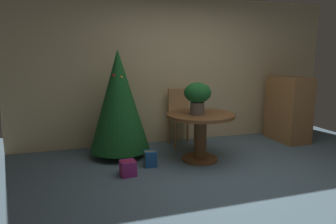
{
  "coord_description": "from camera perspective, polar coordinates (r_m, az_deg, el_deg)",
  "views": [
    {
      "loc": [
        -1.88,
        -3.05,
        1.56
      ],
      "look_at": [
        -0.78,
        0.44,
        0.88
      ],
      "focal_mm": 32.2,
      "sensor_mm": 36.0,
      "label": 1
    }
  ],
  "objects": [
    {
      "name": "ground_plane",
      "position": [
        3.91,
        13.33,
        -13.32
      ],
      "size": [
        6.6,
        6.6,
        0.0
      ],
      "primitive_type": "plane",
      "color": "slate"
    },
    {
      "name": "wooden_cabinet",
      "position": [
        6.04,
        21.81,
        0.55
      ],
      "size": [
        0.49,
        0.8,
        1.2
      ],
      "color": "#9E6B3D",
      "rests_on": "ground_plane"
    },
    {
      "name": "flower_vase",
      "position": [
        4.4,
        5.62,
        3.25
      ],
      "size": [
        0.4,
        0.4,
        0.47
      ],
      "color": "#665B51",
      "rests_on": "round_dining_table"
    },
    {
      "name": "gift_box_purple",
      "position": [
        4.09,
        -7.57,
        -10.5
      ],
      "size": [
        0.21,
        0.21,
        0.2
      ],
      "color": "#9E287A",
      "rests_on": "ground_plane"
    },
    {
      "name": "gift_box_blue",
      "position": [
        4.39,
        -3.38,
        -8.8
      ],
      "size": [
        0.17,
        0.17,
        0.23
      ],
      "color": "#1E569E",
      "rests_on": "ground_plane"
    },
    {
      "name": "holiday_tree",
      "position": [
        4.73,
        -9.28,
        2.14
      ],
      "size": [
        0.94,
        0.94,
        1.67
      ],
      "color": "brown",
      "rests_on": "ground_plane"
    },
    {
      "name": "wooden_chair_far",
      "position": [
        5.34,
        2.36,
        -0.33
      ],
      "size": [
        0.42,
        0.44,
        1.0
      ],
      "color": "#B27F4C",
      "rests_on": "ground_plane"
    },
    {
      "name": "round_dining_table",
      "position": [
        4.55,
        6.12,
        -2.91
      ],
      "size": [
        1.02,
        1.02,
        0.72
      ],
      "color": "brown",
      "rests_on": "ground_plane"
    },
    {
      "name": "back_wall_panel",
      "position": [
        5.59,
        2.26,
        7.8
      ],
      "size": [
        6.0,
        0.1,
        2.6
      ],
      "primitive_type": "cube",
      "color": "beige",
      "rests_on": "ground_plane"
    }
  ]
}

